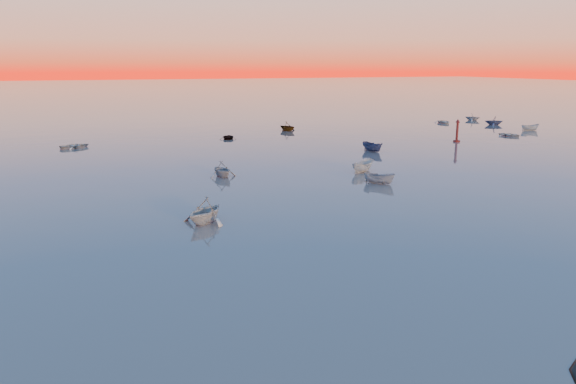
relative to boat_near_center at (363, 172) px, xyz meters
name	(u,v)px	position (x,y,z in m)	size (l,w,h in m)	color
ground	(178,120)	(-8.55, 62.30, 0.00)	(600.00, 600.00, 0.00)	#615651
moored_fleet	(244,155)	(-8.55, 15.30, 0.00)	(124.00, 58.00, 1.20)	silver
boat_near_center	(363,172)	(0.00, 0.00, 0.00)	(3.50, 1.48, 1.21)	silver
channel_marker	(457,132)	(23.96, 15.77, 1.37)	(0.98, 0.98, 3.47)	#4D1210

